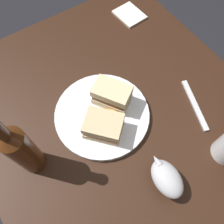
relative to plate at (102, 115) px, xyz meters
The scene contains 12 objects.
ground_plane 0.75m from the plate, 126.49° to the right, with size 6.00×6.00×0.00m, color black.
dining_table 0.38m from the plate, 126.49° to the right, with size 1.01×0.83×0.74m, color black.
plate is the anchor object (origin of this frame).
sandwich_half_left 0.07m from the plate, 153.52° to the left, with size 0.13×0.13×0.06m.
sandwich_half_right 0.07m from the plate, 69.39° to the right, with size 0.13×0.12×0.07m.
potato_wedge_front 0.04m from the plate, 150.56° to the right, with size 0.04×0.02×0.01m, color #AD702D.
potato_wedge_middle 0.04m from the plate, 107.32° to the right, with size 0.05×0.02×0.02m, color #AD702D.
potato_wedge_back 0.04m from the plate, 153.12° to the right, with size 0.04×0.02×0.02m, color gold.
gravy_boat 0.26m from the plate, behind, with size 0.12×0.08×0.07m.
cider_bottle 0.25m from the plate, 94.39° to the left, with size 0.06×0.06×0.28m.
napkin 0.44m from the plate, 46.20° to the right, with size 0.11×0.09×0.01m, color silver.
fork 0.29m from the plate, 116.12° to the right, with size 0.18×0.02×0.01m, color silver.
Camera 1 is at (-0.24, 0.19, 1.38)m, focal length 37.54 mm.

